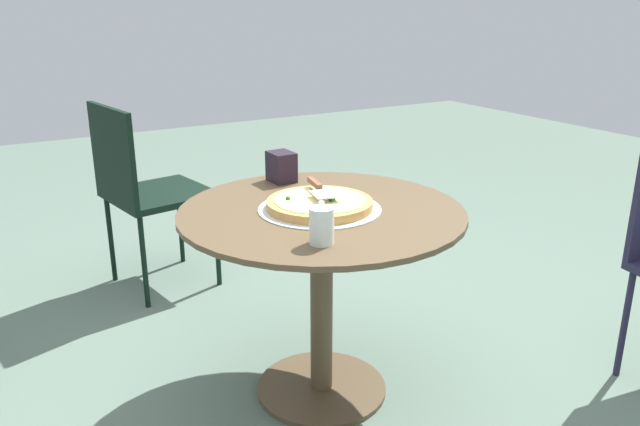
% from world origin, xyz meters
% --- Properties ---
extents(ground_plane, '(10.00, 10.00, 0.00)m').
position_xyz_m(ground_plane, '(0.00, 0.00, 0.00)').
color(ground_plane, slate).
extents(patio_table, '(0.94, 0.94, 0.69)m').
position_xyz_m(patio_table, '(0.00, 0.00, 0.51)').
color(patio_table, brown).
rests_on(patio_table, ground).
extents(pizza_on_tray, '(0.40, 0.40, 0.05)m').
position_xyz_m(pizza_on_tray, '(-0.00, 0.01, 0.70)').
color(pizza_on_tray, silver).
rests_on(pizza_on_tray, patio_table).
extents(pizza_server, '(0.22, 0.10, 0.02)m').
position_xyz_m(pizza_server, '(0.04, -0.02, 0.74)').
color(pizza_server, silver).
rests_on(pizza_server, pizza_on_tray).
extents(drinking_cup, '(0.07, 0.07, 0.11)m').
position_xyz_m(drinking_cup, '(-0.26, 0.16, 0.74)').
color(drinking_cup, silver).
rests_on(drinking_cup, patio_table).
extents(napkin_dispenser, '(0.11, 0.08, 0.11)m').
position_xyz_m(napkin_dispenser, '(0.36, -0.04, 0.74)').
color(napkin_dispenser, black).
rests_on(napkin_dispenser, patio_table).
extents(patio_chair_far, '(0.50, 0.50, 0.89)m').
position_xyz_m(patio_chair_far, '(1.16, 0.28, 0.52)').
color(patio_chair_far, black).
rests_on(patio_chair_far, ground).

